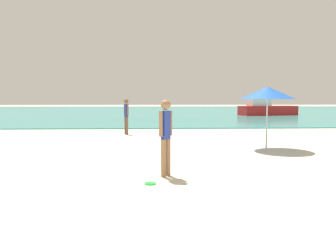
% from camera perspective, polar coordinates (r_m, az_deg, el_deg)
% --- Properties ---
extents(water, '(160.00, 60.00, 0.06)m').
position_cam_1_polar(water, '(49.24, -1.90, 2.64)').
color(water, teal).
rests_on(water, ground).
extents(person_standing, '(0.31, 0.30, 1.72)m').
position_cam_1_polar(person_standing, '(7.37, -0.40, -1.22)').
color(person_standing, '#936B4C').
rests_on(person_standing, ground).
extents(frisbee, '(0.24, 0.24, 0.03)m').
position_cam_1_polar(frisbee, '(6.87, -3.07, -9.87)').
color(frisbee, green).
rests_on(frisbee, ground).
extents(person_distant, '(0.25, 0.36, 1.76)m').
position_cam_1_polar(person_distant, '(16.42, -7.22, 2.03)').
color(person_distant, brown).
rests_on(person_distant, ground).
extents(boat_near, '(6.43, 3.36, 2.09)m').
position_cam_1_polar(boat_near, '(36.65, 16.52, 2.95)').
color(boat_near, red).
rests_on(boat_near, water).
extents(beach_umbrella, '(1.91, 1.91, 2.17)m').
position_cam_1_polar(beach_umbrella, '(11.99, 16.78, 5.49)').
color(beach_umbrella, '#B7B7BC').
rests_on(beach_umbrella, ground).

